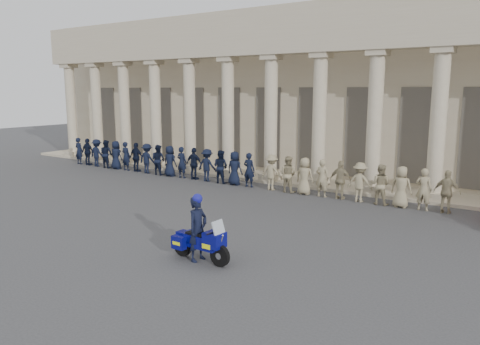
{
  "coord_description": "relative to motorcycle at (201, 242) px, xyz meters",
  "views": [
    {
      "loc": [
        10.34,
        -12.23,
        4.64
      ],
      "look_at": [
        0.86,
        1.99,
        1.6
      ],
      "focal_mm": 35.0,
      "sensor_mm": 36.0,
      "label": 1
    }
  ],
  "objects": [
    {
      "name": "building",
      "position": [
        -2.69,
        17.4,
        3.98
      ],
      "size": [
        40.0,
        12.5,
        9.0
      ],
      "color": "#BBAB8C",
      "rests_on": "ground"
    },
    {
      "name": "motorcycle",
      "position": [
        0.0,
        0.0,
        0.0
      ],
      "size": [
        1.95,
        0.81,
        1.25
      ],
      "rotation": [
        0.0,
        0.0,
        -0.05
      ],
      "color": "black",
      "rests_on": "ground"
    },
    {
      "name": "ground",
      "position": [
        -2.69,
        2.66,
        -0.54
      ],
      "size": [
        90.0,
        90.0,
        0.0
      ],
      "primitive_type": "plane",
      "color": "#3D3D3F",
      "rests_on": "ground"
    },
    {
      "name": "officer_rank",
      "position": [
        -6.25,
        9.07,
        0.29
      ],
      "size": [
        22.34,
        0.63,
        1.67
      ],
      "color": "black",
      "rests_on": "ground"
    },
    {
      "name": "rider",
      "position": [
        -0.11,
        0.0,
        0.39
      ],
      "size": [
        0.46,
        0.67,
        1.88
      ],
      "rotation": [
        0.0,
        0.0,
        1.52
      ],
      "color": "black",
      "rests_on": "ground"
    }
  ]
}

